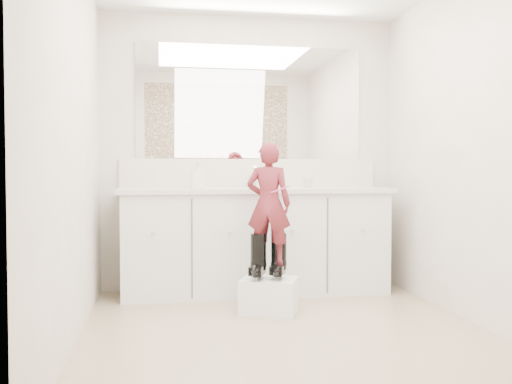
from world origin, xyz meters
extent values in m
plane|color=#978663|center=(0.00, 0.00, 0.00)|extent=(3.00, 3.00, 0.00)
plane|color=beige|center=(0.00, 1.50, 1.20)|extent=(2.60, 0.00, 2.60)
plane|color=beige|center=(0.00, -1.50, 1.20)|extent=(2.60, 0.00, 2.60)
plane|color=beige|center=(-1.30, 0.00, 1.20)|extent=(0.00, 3.00, 3.00)
plane|color=beige|center=(1.30, 0.00, 1.20)|extent=(0.00, 3.00, 3.00)
cube|color=silver|center=(0.00, 1.23, 0.42)|extent=(2.20, 0.55, 0.85)
cube|color=beige|center=(0.00, 1.21, 0.87)|extent=(2.28, 0.58, 0.04)
cube|color=beige|center=(0.00, 1.49, 1.02)|extent=(2.28, 0.03, 0.25)
cube|color=white|center=(0.00, 1.49, 1.64)|extent=(2.00, 0.02, 1.00)
cube|color=#472819|center=(0.00, -1.49, 1.65)|extent=(2.00, 0.01, 1.20)
cylinder|color=silver|center=(0.00, 1.38, 0.94)|extent=(0.08, 0.08, 0.10)
imported|color=beige|center=(0.47, 1.28, 0.93)|extent=(0.11, 0.11, 0.09)
imported|color=beige|center=(-0.49, 1.20, 1.00)|extent=(0.10, 0.11, 0.21)
cube|color=white|center=(-0.02, 0.52, 0.13)|extent=(0.48, 0.45, 0.25)
imported|color=#B23745|center=(-0.02, 0.54, 0.79)|extent=(0.38, 0.31, 0.89)
cylinder|color=#CA4E87|center=(0.05, 0.46, 0.90)|extent=(0.13, 0.06, 0.06)
camera|label=1|loc=(-0.79, -3.51, 1.02)|focal=40.00mm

